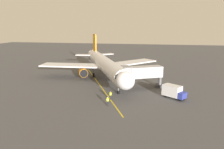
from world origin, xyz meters
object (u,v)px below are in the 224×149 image
airplane (104,64)px  box_truck_near_nose (174,92)px  ground_crew_marshaller (110,95)px  ground_crew_wing_walker (108,101)px  jet_bridge (138,73)px

airplane → box_truck_near_nose: bearing=142.6°
ground_crew_marshaller → ground_crew_wing_walker: size_ratio=1.00×
airplane → ground_crew_marshaller: size_ratio=22.13×
ground_crew_marshaller → box_truck_near_nose: 12.73m
airplane → jet_bridge: size_ratio=3.41×
ground_crew_marshaller → ground_crew_wing_walker: (-0.18, 3.39, 0.00)m
jet_bridge → box_truck_near_nose: 9.56m
airplane → box_truck_near_nose: airplane is taller
jet_bridge → box_truck_near_nose: jet_bridge is taller
jet_bridge → airplane: bearing=-39.2°
ground_crew_marshaller → box_truck_near_nose: bearing=-165.2°
box_truck_near_nose → ground_crew_marshaller: bearing=14.8°
ground_crew_wing_walker → box_truck_near_nose: size_ratio=0.35×
ground_crew_wing_walker → airplane: bearing=-75.5°
airplane → jet_bridge: airplane is taller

